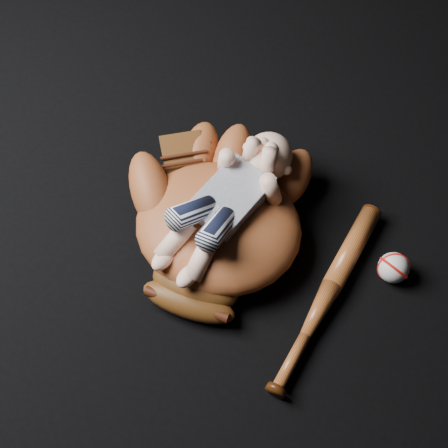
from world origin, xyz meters
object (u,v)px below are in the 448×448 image
object	(u,v)px
baseball_bat	(326,296)
baseball	(394,268)
baseball_glove	(218,221)
newborn_baby	(222,204)

from	to	relation	value
baseball_bat	baseball	xyz separation A→B (m)	(0.08, 0.14, 0.01)
baseball_glove	baseball_bat	world-z (taller)	baseball_glove
baseball_bat	newborn_baby	bearing A→B (deg)	-177.39
baseball_glove	baseball	distance (m)	0.39
baseball_bat	baseball	bearing A→B (deg)	59.93
baseball_glove	newborn_baby	bearing A→B (deg)	45.33
newborn_baby	baseball_bat	world-z (taller)	newborn_baby
newborn_baby	baseball_glove	bearing A→B (deg)	-117.87
newborn_baby	baseball_bat	distance (m)	0.29
baseball	baseball_glove	bearing A→B (deg)	-155.74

